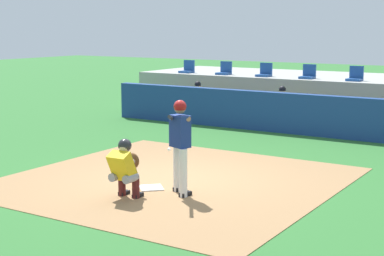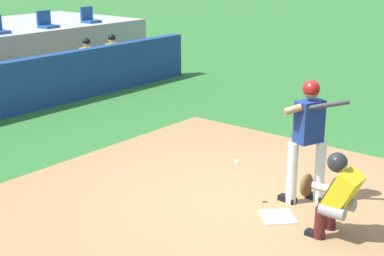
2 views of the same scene
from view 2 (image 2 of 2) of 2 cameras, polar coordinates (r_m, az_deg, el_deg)
ground_plane at (r=8.28m, az=3.81°, el=-7.53°), size 80.00×80.00×0.00m
dirt_infield at (r=8.28m, az=3.81°, el=-7.49°), size 6.40×6.40×0.01m
home_plate at (r=7.89m, az=8.62°, el=-8.82°), size 0.62×0.62×0.02m
batter_at_plate at (r=8.08m, az=11.55°, el=-0.62°), size 0.59×0.87×1.80m
catcher_crouched at (r=7.32m, az=14.08°, el=-6.26°), size 0.49×1.82×1.13m
dugout_player_2 at (r=15.63m, az=-10.17°, el=6.61°), size 0.49×0.70×1.30m
dugout_player_3 at (r=16.25m, az=-7.69°, el=7.12°), size 0.49×0.70×1.30m
stadium_seat_6 at (r=17.19m, az=-14.40°, el=10.19°), size 0.46×0.46×0.48m
stadium_seat_7 at (r=18.21m, az=-10.26°, el=10.80°), size 0.46×0.46×0.48m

